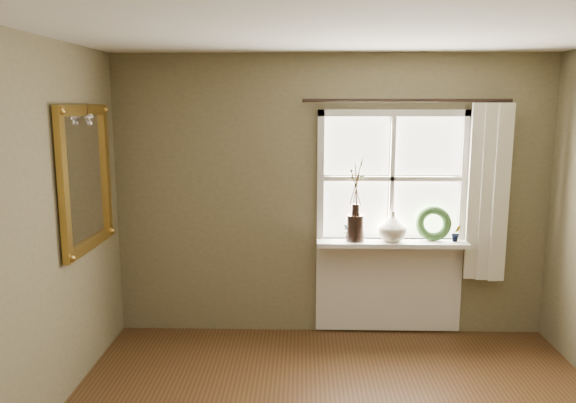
% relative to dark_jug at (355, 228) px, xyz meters
% --- Properties ---
extents(ceiling, '(4.50, 4.50, 0.00)m').
position_rel_dark_jug_xyz_m(ceiling, '(-0.22, -2.12, 1.56)').
color(ceiling, silver).
rests_on(ceiling, ground).
extents(wall_back, '(4.00, 0.10, 2.60)m').
position_rel_dark_jug_xyz_m(wall_back, '(-0.22, 0.18, 0.26)').
color(wall_back, '#6B6346').
rests_on(wall_back, ground).
extents(window_frame, '(1.36, 0.06, 1.24)m').
position_rel_dark_jug_xyz_m(window_frame, '(0.33, 0.11, 0.44)').
color(window_frame, silver).
rests_on(window_frame, wall_back).
extents(window_sill, '(1.36, 0.26, 0.04)m').
position_rel_dark_jug_xyz_m(window_sill, '(0.33, 0.00, -0.14)').
color(window_sill, silver).
rests_on(window_sill, wall_back).
extents(window_apron, '(1.36, 0.04, 0.88)m').
position_rel_dark_jug_xyz_m(window_apron, '(0.33, 0.11, -0.58)').
color(window_apron, silver).
rests_on(window_apron, ground).
extents(dark_jug, '(0.21, 0.21, 0.24)m').
position_rel_dark_jug_xyz_m(dark_jug, '(0.00, 0.00, 0.00)').
color(dark_jug, black).
rests_on(dark_jug, window_sill).
extents(cream_vase, '(0.27, 0.27, 0.28)m').
position_rel_dark_jug_xyz_m(cream_vase, '(0.34, 0.00, 0.02)').
color(cream_vase, beige).
rests_on(cream_vase, window_sill).
extents(wreath, '(0.34, 0.18, 0.33)m').
position_rel_dark_jug_xyz_m(wreath, '(0.71, 0.04, 0.00)').
color(wreath, '#2A4B21').
rests_on(wreath, window_sill).
extents(potted_plant_left, '(0.10, 0.08, 0.16)m').
position_rel_dark_jug_xyz_m(potted_plant_left, '(-0.06, 0.00, -0.04)').
color(potted_plant_left, '#2A4B21').
rests_on(potted_plant_left, window_sill).
extents(potted_plant_right, '(0.10, 0.08, 0.15)m').
position_rel_dark_jug_xyz_m(potted_plant_right, '(0.91, 0.00, -0.04)').
color(potted_plant_right, '#2A4B21').
rests_on(potted_plant_right, window_sill).
extents(curtain, '(0.36, 0.12, 1.59)m').
position_rel_dark_jug_xyz_m(curtain, '(1.17, 0.01, 0.32)').
color(curtain, beige).
rests_on(curtain, wall_back).
extents(curtain_rod, '(1.84, 0.03, 0.03)m').
position_rel_dark_jug_xyz_m(curtain_rod, '(0.43, 0.05, 1.14)').
color(curtain_rod, black).
rests_on(curtain_rod, wall_back).
extents(gilt_mirror, '(0.10, 0.95, 1.14)m').
position_rel_dark_jug_xyz_m(gilt_mirror, '(-2.18, -0.67, 0.54)').
color(gilt_mirror, white).
rests_on(gilt_mirror, wall_left).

